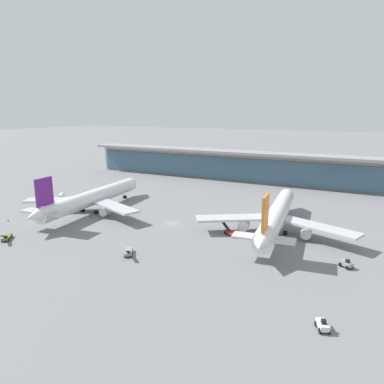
{
  "coord_description": "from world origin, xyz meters",
  "views": [
    {
      "loc": [
        54.32,
        -91.25,
        34.37
      ],
      "look_at": [
        0.0,
        14.06,
        7.27
      ],
      "focal_mm": 32.87,
      "sensor_mm": 36.0,
      "label": 1
    }
  ],
  "objects_px": {
    "service_truck_by_tail_grey": "(128,252)",
    "service_truck_on_taxiway_grey": "(346,264)",
    "airliner_centre_stand": "(276,216)",
    "service_truck_near_nose_yellow": "(61,197)",
    "safety_cone_alpha": "(8,220)",
    "airliner_left_stand": "(91,198)",
    "service_truck_mid_apron_red": "(230,232)",
    "service_truck_at_far_stand_olive": "(6,237)",
    "service_truck_under_wing_white": "(323,325)"
  },
  "relations": [
    {
      "from": "service_truck_near_nose_yellow",
      "to": "service_truck_under_wing_white",
      "type": "xyz_separation_m",
      "value": [
        102.39,
        -40.82,
        -0.83
      ]
    },
    {
      "from": "service_truck_on_taxiway_grey",
      "to": "safety_cone_alpha",
      "type": "height_order",
      "value": "service_truck_on_taxiway_grey"
    },
    {
      "from": "airliner_centre_stand",
      "to": "service_truck_on_taxiway_grey",
      "type": "xyz_separation_m",
      "value": [
        20.19,
        -16.51,
        -4.11
      ]
    },
    {
      "from": "service_truck_under_wing_white",
      "to": "service_truck_on_taxiway_grey",
      "type": "distance_m",
      "value": 27.07
    },
    {
      "from": "service_truck_near_nose_yellow",
      "to": "safety_cone_alpha",
      "type": "height_order",
      "value": "service_truck_near_nose_yellow"
    },
    {
      "from": "service_truck_under_wing_white",
      "to": "service_truck_at_far_stand_olive",
      "type": "bearing_deg",
      "value": 177.69
    },
    {
      "from": "service_truck_by_tail_grey",
      "to": "service_truck_on_taxiway_grey",
      "type": "height_order",
      "value": "service_truck_by_tail_grey"
    },
    {
      "from": "service_truck_mid_apron_red",
      "to": "service_truck_by_tail_grey",
      "type": "bearing_deg",
      "value": -124.75
    },
    {
      "from": "airliner_centre_stand",
      "to": "service_truck_at_far_stand_olive",
      "type": "distance_m",
      "value": 75.89
    },
    {
      "from": "airliner_left_stand",
      "to": "service_truck_on_taxiway_grey",
      "type": "relative_size",
      "value": 17.93
    },
    {
      "from": "airliner_centre_stand",
      "to": "service_truck_by_tail_grey",
      "type": "bearing_deg",
      "value": -130.22
    },
    {
      "from": "airliner_left_stand",
      "to": "service_truck_at_far_stand_olive",
      "type": "distance_m",
      "value": 32.23
    },
    {
      "from": "service_truck_mid_apron_red",
      "to": "safety_cone_alpha",
      "type": "bearing_deg",
      "value": -163.28
    },
    {
      "from": "airliner_left_stand",
      "to": "airliner_centre_stand",
      "type": "bearing_deg",
      "value": 7.5
    },
    {
      "from": "airliner_left_stand",
      "to": "service_truck_by_tail_grey",
      "type": "bearing_deg",
      "value": -35.63
    },
    {
      "from": "service_truck_under_wing_white",
      "to": "airliner_left_stand",
      "type": "bearing_deg",
      "value": 156.6
    },
    {
      "from": "service_truck_mid_apron_red",
      "to": "service_truck_on_taxiway_grey",
      "type": "distance_m",
      "value": 32.12
    },
    {
      "from": "airliner_left_stand",
      "to": "airliner_centre_stand",
      "type": "xyz_separation_m",
      "value": [
        62.87,
        8.28,
        0.0
      ]
    },
    {
      "from": "airliner_centre_stand",
      "to": "service_truck_near_nose_yellow",
      "type": "relative_size",
      "value": 7.5
    },
    {
      "from": "airliner_left_stand",
      "to": "safety_cone_alpha",
      "type": "xyz_separation_m",
      "value": [
        -16.4,
        -20.68,
        -4.66
      ]
    },
    {
      "from": "airliner_left_stand",
      "to": "service_truck_at_far_stand_olive",
      "type": "bearing_deg",
      "value": -92.45
    },
    {
      "from": "airliner_centre_stand",
      "to": "service_truck_under_wing_white",
      "type": "xyz_separation_m",
      "value": [
        18.62,
        -43.54,
        -4.11
      ]
    },
    {
      "from": "service_truck_mid_apron_red",
      "to": "service_truck_near_nose_yellow",
      "type": "bearing_deg",
      "value": 175.54
    },
    {
      "from": "service_truck_near_nose_yellow",
      "to": "service_truck_on_taxiway_grey",
      "type": "distance_m",
      "value": 104.89
    },
    {
      "from": "service_truck_mid_apron_red",
      "to": "service_truck_on_taxiway_grey",
      "type": "relative_size",
      "value": 1.89
    },
    {
      "from": "airliner_centre_stand",
      "to": "service_truck_under_wing_white",
      "type": "distance_m",
      "value": 47.53
    },
    {
      "from": "airliner_centre_stand",
      "to": "service_truck_at_far_stand_olive",
      "type": "xyz_separation_m",
      "value": [
        -64.23,
        -40.2,
        -4.17
      ]
    },
    {
      "from": "service_truck_on_taxiway_grey",
      "to": "service_truck_at_far_stand_olive",
      "type": "xyz_separation_m",
      "value": [
        -84.42,
        -23.69,
        -0.07
      ]
    },
    {
      "from": "service_truck_at_far_stand_olive",
      "to": "airliner_left_stand",
      "type": "bearing_deg",
      "value": 87.55
    },
    {
      "from": "airliner_centre_stand",
      "to": "service_truck_by_tail_grey",
      "type": "height_order",
      "value": "airliner_centre_stand"
    },
    {
      "from": "service_truck_near_nose_yellow",
      "to": "airliner_centre_stand",
      "type": "bearing_deg",
      "value": 1.86
    },
    {
      "from": "airliner_centre_stand",
      "to": "service_truck_near_nose_yellow",
      "type": "xyz_separation_m",
      "value": [
        -83.78,
        -2.72,
        -3.27
      ]
    },
    {
      "from": "service_truck_by_tail_grey",
      "to": "service_truck_on_taxiway_grey",
      "type": "xyz_separation_m",
      "value": [
        48.28,
        16.69,
        0.07
      ]
    },
    {
      "from": "safety_cone_alpha",
      "to": "airliner_left_stand",
      "type": "bearing_deg",
      "value": 51.58
    },
    {
      "from": "airliner_left_stand",
      "to": "service_truck_near_nose_yellow",
      "type": "distance_m",
      "value": 21.88
    },
    {
      "from": "service_truck_on_taxiway_grey",
      "to": "service_truck_near_nose_yellow",
      "type": "bearing_deg",
      "value": 172.44
    },
    {
      "from": "service_truck_near_nose_yellow",
      "to": "service_truck_mid_apron_red",
      "type": "bearing_deg",
      "value": -4.46
    },
    {
      "from": "service_truck_mid_apron_red",
      "to": "safety_cone_alpha",
      "type": "relative_size",
      "value": 8.93
    },
    {
      "from": "airliner_centre_stand",
      "to": "service_truck_under_wing_white",
      "type": "relative_size",
      "value": 17.91
    },
    {
      "from": "airliner_left_stand",
      "to": "safety_cone_alpha",
      "type": "relative_size",
      "value": 84.89
    },
    {
      "from": "airliner_left_stand",
      "to": "service_truck_under_wing_white",
      "type": "bearing_deg",
      "value": -23.4
    },
    {
      "from": "safety_cone_alpha",
      "to": "service_truck_on_taxiway_grey",
      "type": "bearing_deg",
      "value": 7.13
    },
    {
      "from": "service_truck_by_tail_grey",
      "to": "service_truck_on_taxiway_grey",
      "type": "distance_m",
      "value": 51.08
    },
    {
      "from": "service_truck_under_wing_white",
      "to": "service_truck_mid_apron_red",
      "type": "xyz_separation_m",
      "value": [
        -29.5,
        35.13,
        -0.07
      ]
    },
    {
      "from": "airliner_centre_stand",
      "to": "safety_cone_alpha",
      "type": "distance_m",
      "value": 84.52
    },
    {
      "from": "service_truck_under_wing_white",
      "to": "service_truck_on_taxiway_grey",
      "type": "bearing_deg",
      "value": 86.66
    },
    {
      "from": "service_truck_under_wing_white",
      "to": "service_truck_by_tail_grey",
      "type": "height_order",
      "value": "service_truck_by_tail_grey"
    },
    {
      "from": "service_truck_under_wing_white",
      "to": "service_truck_mid_apron_red",
      "type": "height_order",
      "value": "service_truck_mid_apron_red"
    },
    {
      "from": "service_truck_by_tail_grey",
      "to": "service_truck_at_far_stand_olive",
      "type": "xyz_separation_m",
      "value": [
        -36.14,
        -7.0,
        0.0
      ]
    },
    {
      "from": "service_truck_at_far_stand_olive",
      "to": "safety_cone_alpha",
      "type": "bearing_deg",
      "value": 143.2
    }
  ]
}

